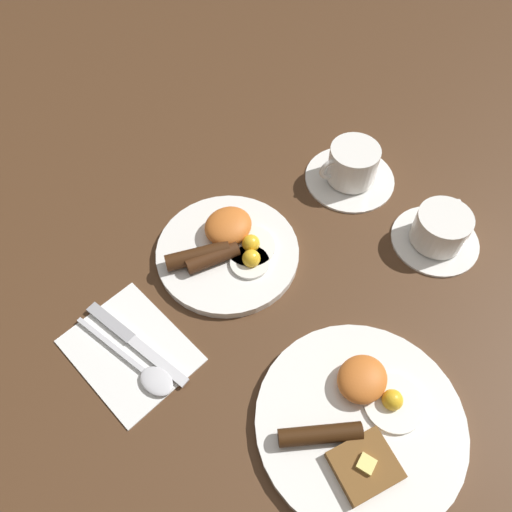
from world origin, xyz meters
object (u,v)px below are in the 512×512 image
object	(u,v)px
teacup_near	(352,168)
teacup_far	(440,231)
knife	(131,339)
breakfast_plate_near	(227,248)
spoon	(147,373)
breakfast_plate_far	(360,420)

from	to	relation	value
teacup_near	teacup_far	xyz separation A→B (m)	(0.01, 0.19, -0.00)
teacup_near	knife	distance (m)	0.47
breakfast_plate_near	spoon	size ratio (longest dim) A/B	1.24
teacup_near	spoon	world-z (taller)	teacup_near
breakfast_plate_far	spoon	distance (m)	0.30
breakfast_plate_far	spoon	size ratio (longest dim) A/B	1.49
knife	spoon	distance (m)	0.06
teacup_far	knife	distance (m)	0.51
breakfast_plate_near	breakfast_plate_far	distance (m)	0.33
teacup_far	knife	xyz separation A→B (m)	(0.46, -0.22, -0.02)
breakfast_plate_far	teacup_far	distance (m)	0.34
breakfast_plate_near	teacup_far	distance (m)	0.35
breakfast_plate_far	spoon	bearing A→B (deg)	-58.62
breakfast_plate_far	teacup_near	xyz separation A→B (m)	(-0.34, -0.28, 0.02)
teacup_near	spoon	size ratio (longest dim) A/B	0.87
breakfast_plate_far	teacup_far	xyz separation A→B (m)	(-0.33, -0.09, 0.02)
teacup_far	spoon	bearing A→B (deg)	-18.62
spoon	teacup_near	bearing A→B (deg)	86.12
teacup_far	spoon	world-z (taller)	teacup_far
teacup_near	spoon	distance (m)	0.49
knife	spoon	xyz separation A→B (m)	(0.02, 0.06, 0.00)
breakfast_plate_near	knife	xyz separation A→B (m)	(0.21, 0.01, -0.01)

